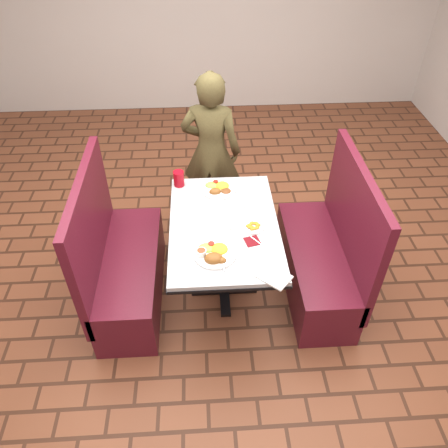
{
  "coord_description": "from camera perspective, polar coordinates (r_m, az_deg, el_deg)",
  "views": [
    {
      "loc": [
        -0.15,
        -2.43,
        2.85
      ],
      "look_at": [
        0.0,
        0.0,
        0.75
      ],
      "focal_mm": 35.0,
      "sensor_mm": 36.0,
      "label": 1
    }
  ],
  "objects": [
    {
      "name": "booth_bench_right",
      "position": [
        3.63,
        12.73,
        -4.54
      ],
      "size": [
        0.47,
        1.2,
        1.17
      ],
      "color": "#591422",
      "rests_on": "ground"
    },
    {
      "name": "diner_person",
      "position": [
        4.04,
        -1.69,
        9.42
      ],
      "size": [
        0.61,
        0.47,
        1.5
      ],
      "primitive_type": "imported",
      "rotation": [
        0.0,
        0.0,
        2.93
      ],
      "color": "brown",
      "rests_on": "ground"
    },
    {
      "name": "plantain_plate",
      "position": [
        3.19,
        3.84,
        -0.35
      ],
      "size": [
        0.16,
        0.16,
        0.02
      ],
      "rotation": [
        0.0,
        0.0,
        -0.3
      ],
      "color": "white",
      "rests_on": "dining_table"
    },
    {
      "name": "fork_utensil",
      "position": [
        2.94,
        -0.57,
        -4.54
      ],
      "size": [
        0.01,
        0.14,
        0.0
      ],
      "primitive_type": "cube",
      "rotation": [
        0.0,
        0.0,
        -0.02
      ],
      "color": "silver",
      "rests_on": "dining_table"
    },
    {
      "name": "lettuce_shreds",
      "position": [
        3.26,
        0.64,
        0.73
      ],
      "size": [
        0.28,
        0.32,
        0.0
      ],
      "primitive_type": null,
      "color": "#92BB4B",
      "rests_on": "dining_table"
    },
    {
      "name": "room",
      "position": [
        2.61,
        -0.0,
        19.69
      ],
      "size": [
        7.0,
        7.04,
        2.82
      ],
      "color": "brown",
      "rests_on": "ground"
    },
    {
      "name": "dining_table",
      "position": [
        3.28,
        -0.0,
        -1.27
      ],
      "size": [
        0.81,
        1.21,
        0.75
      ],
      "color": "#B6B8BB",
      "rests_on": "ground"
    },
    {
      "name": "knife_utensil",
      "position": [
        2.92,
        -0.2,
        -4.9
      ],
      "size": [
        0.03,
        0.18,
        0.0
      ],
      "primitive_type": "cube",
      "rotation": [
        0.0,
        0.0,
        0.09
      ],
      "color": "silver",
      "rests_on": "dining_table"
    },
    {
      "name": "booth_bench_left",
      "position": [
        3.56,
        -12.98,
        -5.63
      ],
      "size": [
        0.47,
        1.2,
        1.17
      ],
      "color": "#591422",
      "rests_on": "ground"
    },
    {
      "name": "far_dinner_plate",
      "position": [
        3.54,
        -0.7,
        4.83
      ],
      "size": [
        0.28,
        0.28,
        0.07
      ],
      "rotation": [
        0.0,
        0.0,
        0.17
      ],
      "color": "white",
      "rests_on": "dining_table"
    },
    {
      "name": "spoon_utensil",
      "position": [
        3.08,
        4.26,
        -2.22
      ],
      "size": [
        0.08,
        0.11,
        0.0
      ],
      "primitive_type": "cube",
      "rotation": [
        0.0,
        0.0,
        0.65
      ],
      "color": "silver",
      "rests_on": "dining_table"
    },
    {
      "name": "near_dinner_plate",
      "position": [
        2.96,
        -1.31,
        -3.69
      ],
      "size": [
        0.29,
        0.29,
        0.09
      ],
      "rotation": [
        0.0,
        0.0,
        0.37
      ],
      "color": "white",
      "rests_on": "dining_table"
    },
    {
      "name": "paper_napkin",
      "position": [
        2.85,
        6.54,
        -6.84
      ],
      "size": [
        0.25,
        0.25,
        0.01
      ],
      "primitive_type": "cube",
      "rotation": [
        0.0,
        0.0,
        -0.73
      ],
      "color": "white",
      "rests_on": "dining_table"
    },
    {
      "name": "red_tumbler",
      "position": [
        3.59,
        -5.93,
        5.93
      ],
      "size": [
        0.09,
        0.09,
        0.13
      ],
      "primitive_type": "cylinder",
      "color": "#AD0B17",
      "rests_on": "dining_table"
    },
    {
      "name": "maroon_napkin",
      "position": [
        3.08,
        3.71,
        -2.25
      ],
      "size": [
        0.13,
        0.13,
        0.0
      ],
      "primitive_type": "cube",
      "rotation": [
        0.0,
        0.0,
        0.25
      ],
      "color": "#610E14",
      "rests_on": "dining_table"
    }
  ]
}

